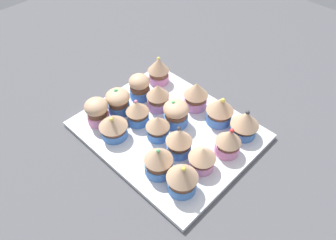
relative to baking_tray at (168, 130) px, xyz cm
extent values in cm
cube|color=#4C4C51|center=(0.00, 0.00, -2.10)|extent=(180.00, 180.00, 3.00)
cube|color=silver|center=(0.00, 0.00, 0.00)|extent=(40.54, 33.54, 1.20)
cylinder|color=pink|center=(-14.09, -10.21, 1.91)|extent=(5.45, 5.45, 2.61)
cylinder|color=brown|center=(-14.09, -10.21, 3.83)|extent=(4.86, 4.86, 1.24)
ellipsoid|color=tan|center=(-14.09, -10.21, 5.62)|extent=(5.81, 5.81, 3.90)
cylinder|color=#477AC6|center=(-7.57, -10.49, 1.71)|extent=(6.16, 6.16, 2.21)
cylinder|color=brown|center=(-7.57, -10.49, 3.42)|extent=(5.83, 5.83, 1.20)
cone|color=tan|center=(-7.57, -10.49, 5.57)|extent=(6.82, 6.82, 3.10)
sphere|color=#EAD64C|center=(-6.99, -11.05, 6.98)|extent=(0.89, 0.89, 0.89)
cylinder|color=#477AC6|center=(7.33, -10.40, 1.89)|extent=(6.16, 6.16, 2.58)
cylinder|color=brown|center=(7.33, -10.40, 3.93)|extent=(5.77, 5.77, 1.50)
cone|color=tan|center=(7.33, -10.40, 6.44)|extent=(6.24, 6.24, 3.52)
sphere|color=#4CB266|center=(7.70, -10.73, 8.08)|extent=(0.81, 0.81, 0.81)
cylinder|color=#477AC6|center=(13.87, -10.18, 1.84)|extent=(6.04, 6.04, 2.48)
cylinder|color=brown|center=(13.87, -10.18, 3.86)|extent=(5.79, 5.79, 1.55)
cone|color=tan|center=(13.87, -10.18, 6.53)|extent=(6.57, 6.57, 3.80)
sphere|color=#EAD64C|center=(14.42, -10.53, 8.29)|extent=(0.97, 0.97, 0.97)
cylinder|color=#477AC6|center=(-13.23, -4.32, 1.92)|extent=(5.51, 5.51, 2.64)
cylinder|color=brown|center=(-13.23, -4.32, 3.90)|extent=(4.94, 4.94, 1.32)
ellipsoid|color=tan|center=(-13.23, -4.32, 5.57)|extent=(6.09, 6.09, 3.38)
sphere|color=#4CB266|center=(-13.71, -4.25, 7.11)|extent=(1.05, 1.05, 1.05)
cylinder|color=#477AC6|center=(-7.03, -3.41, 1.78)|extent=(5.39, 5.39, 2.36)
cylinder|color=brown|center=(-7.03, -3.41, 3.55)|extent=(4.89, 4.89, 1.19)
cone|color=tan|center=(-7.03, -3.41, 5.63)|extent=(5.72, 5.72, 2.96)
sphere|color=pink|center=(-7.42, -3.30, 6.98)|extent=(0.89, 0.89, 0.89)
cylinder|color=#477AC6|center=(0.17, -3.43, 1.71)|extent=(5.27, 5.27, 2.23)
cylinder|color=brown|center=(0.17, -3.43, 3.42)|extent=(4.65, 4.65, 1.19)
cone|color=tan|center=(0.17, -3.43, 5.53)|extent=(5.69, 5.69, 3.03)
cylinder|color=#477AC6|center=(6.80, -3.52, 1.76)|extent=(5.59, 5.59, 2.33)
cylinder|color=brown|center=(6.80, -3.52, 3.72)|extent=(4.99, 4.99, 1.58)
cone|color=tan|center=(6.80, -3.52, 6.18)|extent=(6.00, 6.00, 3.34)
sphere|color=#333338|center=(6.32, -3.11, 7.70)|extent=(0.98, 0.98, 0.98)
cylinder|color=pink|center=(13.23, -3.19, 1.72)|extent=(5.45, 5.45, 2.25)
cylinder|color=brown|center=(13.23, -3.19, 3.42)|extent=(4.95, 4.95, 1.13)
cone|color=tan|center=(13.23, -3.19, 5.44)|extent=(6.00, 6.00, 2.91)
cylinder|color=#477AC6|center=(-13.58, 3.23, 1.92)|extent=(5.45, 5.45, 2.65)
cylinder|color=brown|center=(-13.58, 3.23, 3.95)|extent=(5.06, 5.06, 1.40)
ellipsoid|color=tan|center=(-13.58, 3.23, 5.77)|extent=(5.46, 5.46, 3.74)
cylinder|color=pink|center=(-7.18, 3.72, 1.91)|extent=(5.56, 5.56, 2.61)
cylinder|color=brown|center=(-7.18, 3.72, 3.87)|extent=(5.31, 5.31, 1.31)
cone|color=tan|center=(-7.18, 3.72, 6.22)|extent=(5.84, 5.84, 3.40)
cylinder|color=#477AC6|center=(-0.36, 2.73, 1.95)|extent=(6.00, 6.00, 2.69)
cylinder|color=brown|center=(-0.36, 2.73, 3.84)|extent=(5.45, 5.45, 1.11)
ellipsoid|color=tan|center=(-0.36, 2.73, 5.44)|extent=(6.21, 6.21, 3.49)
sphere|color=#4CB266|center=(-0.74, 2.55, 7.05)|extent=(0.93, 0.93, 0.93)
cylinder|color=pink|center=(14.59, 4.19, 1.83)|extent=(5.60, 5.60, 2.45)
cylinder|color=brown|center=(14.59, 4.19, 3.59)|extent=(5.03, 5.03, 1.07)
cone|color=tan|center=(14.59, 4.19, 5.81)|extent=(5.79, 5.79, 3.37)
sphere|color=red|center=(14.68, 4.66, 7.33)|extent=(1.06, 1.06, 1.06)
cylinder|color=pink|center=(-14.66, 11.31, 1.76)|extent=(5.67, 5.67, 2.32)
cylinder|color=brown|center=(-14.66, 11.31, 3.68)|extent=(5.07, 5.07, 1.53)
cone|color=tan|center=(-14.66, 11.31, 6.31)|extent=(5.97, 5.97, 3.73)
sphere|color=#EAD64C|center=(-14.96, 11.74, 8.04)|extent=(0.93, 0.93, 0.93)
cylinder|color=pink|center=(-0.50, 10.66, 1.91)|extent=(5.81, 5.81, 2.62)
cylinder|color=brown|center=(-0.50, 10.66, 3.91)|extent=(5.37, 5.37, 1.39)
cone|color=tan|center=(-0.50, 10.66, 6.42)|extent=(6.24, 6.24, 3.64)
cylinder|color=#477AC6|center=(7.22, 10.62, 1.89)|extent=(6.15, 6.15, 2.58)
cylinder|color=brown|center=(7.22, 10.62, 3.76)|extent=(5.73, 5.73, 1.17)
cone|color=tan|center=(7.22, 10.62, 6.23)|extent=(6.73, 6.73, 3.77)
sphere|color=#EAD64C|center=(7.71, 10.50, 7.95)|extent=(1.10, 1.10, 1.10)
cylinder|color=#477AC6|center=(14.11, 11.21, 1.70)|extent=(6.06, 6.06, 2.20)
cylinder|color=brown|center=(14.11, 11.21, 3.36)|extent=(5.47, 5.47, 1.11)
cone|color=tan|center=(14.11, 11.21, 5.81)|extent=(6.74, 6.74, 3.80)
sphere|color=#333338|center=(14.01, 11.49, 7.56)|extent=(1.01, 1.01, 1.01)
camera|label=1|loc=(37.54, -38.66, 58.82)|focal=34.63mm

